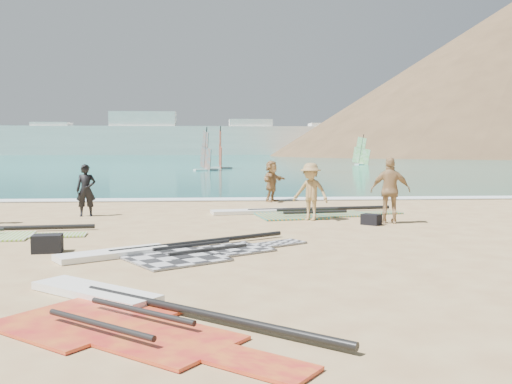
{
  "coord_description": "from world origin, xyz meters",
  "views": [
    {
      "loc": [
        -0.33,
        -12.08,
        2.28
      ],
      "look_at": [
        0.85,
        4.0,
        1.0
      ],
      "focal_mm": 40.0,
      "sensor_mm": 36.0,
      "label": 1
    }
  ],
  "objects": [
    {
      "name": "ground",
      "position": [
        0.0,
        0.0,
        0.0
      ],
      "size": [
        300.0,
        300.0,
        0.0
      ],
      "primitive_type": "plane",
      "color": "tan",
      "rests_on": "ground"
    },
    {
      "name": "rig_red",
      "position": [
        -1.6,
        -4.43,
        0.05
      ],
      "size": [
        4.56,
        4.54,
        0.2
      ],
      "rotation": [
        0.0,
        0.0,
        -0.68
      ],
      "color": "#B50325",
      "rests_on": "ground"
    },
    {
      "name": "sea",
      "position": [
        0.0,
        132.0,
        0.0
      ],
      "size": [
        300.0,
        240.0,
        0.06
      ],
      "primitive_type": "cube",
      "color": "#0C5654",
      "rests_on": "ground"
    },
    {
      "name": "beachgoer_mid",
      "position": [
        2.65,
        5.34,
        0.89
      ],
      "size": [
        1.33,
        1.19,
        1.79
      ],
      "primitive_type": "imported",
      "rotation": [
        0.0,
        0.0,
        -0.58
      ],
      "color": "#9B7A4A",
      "rests_on": "ground"
    },
    {
      "name": "surf_line",
      "position": [
        0.0,
        12.3,
        0.0
      ],
      "size": [
        300.0,
        1.2,
        0.04
      ],
      "primitive_type": "cube",
      "color": "white",
      "rests_on": "ground"
    },
    {
      "name": "rig_grey",
      "position": [
        -1.24,
        -0.01,
        0.05
      ],
      "size": [
        5.44,
        3.96,
        0.2
      ],
      "rotation": [
        0.0,
        0.0,
        0.56
      ],
      "color": "#262628",
      "rests_on": "ground"
    },
    {
      "name": "windsurfer_left",
      "position": [
        -1.13,
        42.79,
        1.25
      ],
      "size": [
        2.39,
        2.64,
        4.23
      ],
      "rotation": [
        0.0,
        0.0,
        0.4
      ],
      "color": "white",
      "rests_on": "ground"
    },
    {
      "name": "rig_orange",
      "position": [
        2.31,
        6.97,
        0.05
      ],
      "size": [
        6.56,
        3.0,
        0.21
      ],
      "rotation": [
        0.0,
        0.0,
        0.16
      ],
      "color": "#FFA429",
      "rests_on": "ground"
    },
    {
      "name": "beachgoer_right",
      "position": [
        2.06,
        11.5,
        0.86
      ],
      "size": [
        1.32,
        1.6,
        1.72
      ],
      "primitive_type": "imported",
      "rotation": [
        0.0,
        0.0,
        0.97
      ],
      "color": "#9F7648",
      "rests_on": "ground"
    },
    {
      "name": "gear_bag_near",
      "position": [
        -3.94,
        0.4,
        0.19
      ],
      "size": [
        0.66,
        0.51,
        0.39
      ],
      "primitive_type": "cube",
      "rotation": [
        0.0,
        0.0,
        0.12
      ],
      "color": "black",
      "rests_on": "ground"
    },
    {
      "name": "far_town",
      "position": [
        -15.72,
        150.0,
        4.49
      ],
      "size": [
        160.0,
        8.0,
        12.0
      ],
      "color": "white",
      "rests_on": "ground"
    },
    {
      "name": "windsurfer_right",
      "position": [
        18.39,
        59.43,
        1.18
      ],
      "size": [
        1.98,
        1.96,
        3.94
      ],
      "rotation": [
        0.0,
        0.0,
        0.78
      ],
      "color": "white",
      "rests_on": "ground"
    },
    {
      "name": "gear_bag_far",
      "position": [
        4.25,
        4.19,
        0.16
      ],
      "size": [
        0.64,
        0.62,
        0.31
      ],
      "primitive_type": "cube",
      "rotation": [
        0.0,
        0.0,
        -0.73
      ],
      "color": "black",
      "rests_on": "ground"
    },
    {
      "name": "person_wetsuit",
      "position": [
        -4.54,
        6.93,
        0.86
      ],
      "size": [
        0.67,
        0.48,
        1.72
      ],
      "primitive_type": "imported",
      "rotation": [
        0.0,
        0.0,
        0.11
      ],
      "color": "black",
      "rests_on": "ground"
    },
    {
      "name": "windsurfer_centre",
      "position": [
        0.33,
        47.79,
        1.3
      ],
      "size": [
        2.5,
        3.0,
        4.48
      ],
      "rotation": [
        0.0,
        0.0,
        0.08
      ],
      "color": "white",
      "rests_on": "ground"
    },
    {
      "name": "beachgoer_back",
      "position": [
        4.9,
        4.49,
        0.99
      ],
      "size": [
        1.23,
        0.73,
        1.97
      ],
      "primitive_type": "imported",
      "rotation": [
        0.0,
        0.0,
        2.92
      ],
      "color": "tan",
      "rests_on": "ground"
    }
  ]
}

